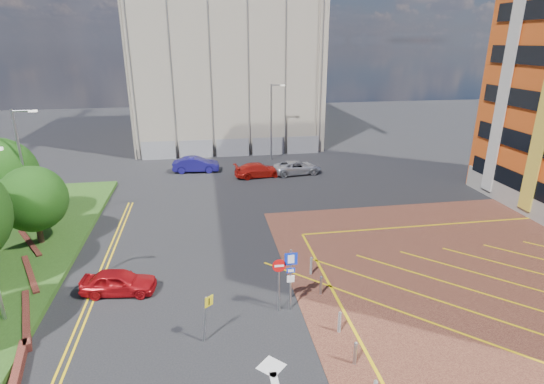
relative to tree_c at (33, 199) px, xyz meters
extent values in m
plane|color=black|center=(13.50, -10.00, -3.19)|extent=(140.00, 140.00, 0.00)
cube|color=maroon|center=(2.90, -12.00, -2.99)|extent=(1.25, 4.56, 0.40)
cube|color=maroon|center=(1.90, -8.00, -2.99)|extent=(1.86, 4.43, 0.40)
cube|color=maroon|center=(0.70, -4.00, -2.99)|extent=(2.29, 4.27, 0.40)
cube|color=maroon|center=(-0.70, 0.00, -2.99)|extent=(2.69, 4.06, 0.40)
cylinder|color=#3D2B1C|center=(0.00, 0.00, -1.99)|extent=(0.36, 0.36, 1.80)
sphere|color=#133C0D|center=(0.00, 0.00, 0.01)|extent=(4.00, 4.00, 4.00)
cylinder|color=#3D2B1C|center=(-3.00, 3.00, -1.79)|extent=(0.36, 0.36, 2.20)
cylinder|color=#9EA0A8|center=(-1.00, 2.00, 1.11)|extent=(0.16, 0.16, 8.00)
cylinder|color=#9EA0A8|center=(-0.40, 2.00, 4.99)|extent=(1.20, 0.10, 0.10)
cube|color=silver|center=(0.20, 2.00, 4.96)|extent=(0.50, 0.15, 0.12)
cylinder|color=#9EA0A8|center=(17.50, 18.00, 0.81)|extent=(0.16, 0.16, 8.00)
cylinder|color=#9EA0A8|center=(18.10, 18.00, 4.69)|extent=(1.20, 0.10, 0.10)
cube|color=silver|center=(18.70, 18.00, 4.66)|extent=(0.50, 0.15, 0.12)
cylinder|color=#9EA0A8|center=(14.00, -9.00, -1.59)|extent=(0.10, 0.10, 3.20)
cube|color=#0A26BA|center=(14.00, -9.03, -0.44)|extent=(0.60, 0.04, 0.60)
cube|color=white|center=(14.00, -9.06, -0.44)|extent=(0.30, 0.02, 0.42)
cube|color=#0A26BA|center=(14.00, -9.03, -1.04)|extent=(0.40, 0.04, 0.25)
cube|color=white|center=(14.00, -9.06, -1.04)|extent=(0.28, 0.02, 0.14)
cube|color=white|center=(14.00, -9.03, -1.49)|extent=(0.35, 0.04, 0.35)
cylinder|color=#9EA0A8|center=(13.45, -9.00, -1.84)|extent=(0.08, 0.08, 2.70)
cylinder|color=red|center=(13.45, -9.03, -0.74)|extent=(0.64, 0.04, 0.64)
cube|color=white|center=(13.45, -9.06, -0.74)|extent=(0.44, 0.02, 0.10)
cylinder|color=#9EA0A8|center=(9.98, -10.65, -2.09)|extent=(0.29, 0.08, 2.20)
cube|color=yellow|center=(10.20, -10.68, -1.19)|extent=(0.38, 0.38, 0.49)
cylinder|color=#9EA0A8|center=(15.80, -13.00, -2.72)|extent=(0.14, 0.14, 0.90)
cylinder|color=black|center=(15.80, -11.00, -2.72)|extent=(0.14, 0.14, 0.90)
cylinder|color=#9EA0A8|center=(15.80, -8.00, -2.72)|extent=(0.14, 0.14, 0.90)
cylinder|color=black|center=(15.80, -6.00, -2.72)|extent=(0.14, 0.14, 0.90)
cube|color=gray|center=(13.50, 30.00, 7.81)|extent=(21.20, 19.20, 22.00)
cube|color=yellow|center=(15.50, 32.00, 13.81)|extent=(0.90, 0.90, 34.00)
cube|color=gray|center=(14.50, 20.00, -2.19)|extent=(21.60, 0.06, 2.00)
imported|color=#AB0E14|center=(5.69, -6.18, -2.56)|extent=(3.87, 1.94, 1.27)
imported|color=navy|center=(9.50, 14.78, -2.46)|extent=(4.56, 1.86, 1.47)
imported|color=#B5170F|center=(15.33, 12.17, -2.53)|extent=(4.74, 2.41, 1.32)
imported|color=#B6B7BE|center=(19.13, 12.47, -2.55)|extent=(4.87, 2.67, 1.29)
camera|label=1|loc=(10.33, -25.90, 9.00)|focal=28.00mm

